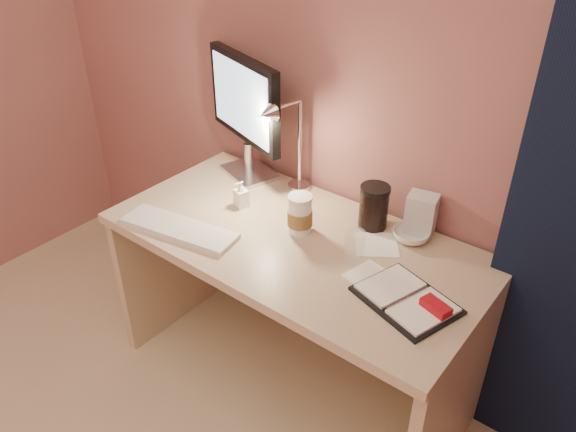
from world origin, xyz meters
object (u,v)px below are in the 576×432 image
Objects in this scene: desk at (306,276)px; dark_jar at (374,209)px; clear_cup at (354,247)px; desk_lamp at (287,141)px; bowl at (411,235)px; lotion_bottle at (241,194)px; keyboard at (179,228)px; planner at (409,300)px; coffee_cup at (300,215)px; monitor at (247,107)px; product_box at (421,214)px.

dark_jar is (0.18, 0.16, 0.30)m from desk.
clear_cup is 0.80× the size of dark_jar.
bowl is at bearing 14.62° from desk_lamp.
desk is at bearing 5.97° from lotion_bottle.
planner is at bearing 0.65° from keyboard.
coffee_cup is (-0.01, -0.03, 0.30)m from desk.
clear_cup is at bearing -13.79° from desk_lamp.
keyboard is 0.66m from clear_cup.
lotion_bottle reaches higher than desk.
dark_jar is at bearing 22.16° from lotion_bottle.
keyboard is 3.06× the size of coffee_cup.
lotion_bottle is (-0.79, 0.11, 0.04)m from planner.
lotion_bottle is at bearing -36.20° from monitor.
lotion_bottle is (-0.30, -0.03, 0.28)m from desk.
desk is 10.45× the size of bowl.
desk is 9.25× the size of dark_jar.
monitor reaches higher than keyboard.
clear_cup reaches higher than lotion_bottle.
desk is at bearing 165.19° from clear_cup.
planner reaches higher than bowl.
bowl reaches higher than desk.
bowl is (0.79, -0.02, -0.29)m from monitor.
keyboard is 0.72m from dark_jar.
coffee_cup is 0.95× the size of product_box.
monitor reaches higher than bowl.
desk_lamp is (0.11, 0.16, 0.20)m from lotion_bottle.
coffee_cup reaches higher than clear_cup.
monitor is 0.37m from lotion_bottle.
monitor reaches higher than dark_jar.
dark_jar is at bearing 15.57° from desk_lamp.
desk_lamp reaches higher than clear_cup.
lotion_bottle is 0.26× the size of desk_lamp.
monitor is 0.55m from coffee_cup.
keyboard is (0.09, -0.49, -0.30)m from monitor.
lotion_bottle is at bearing 176.53° from clear_cup.
desk is 3.42× the size of desk_lamp.
monitor is 0.78m from clear_cup.
planner is at bearing -16.51° from clear_cup.
clear_cup is at bearing -1.22° from monitor.
desk_lamp is at bearing 55.91° from lotion_bottle.
coffee_cup is at bearing -30.90° from desk_lamp.
coffee_cup is at bearing 172.18° from clear_cup.
desk_lamp reaches higher than dark_jar.
monitor is 0.27m from desk_lamp.
product_box is at bearing 21.24° from desk_lamp.
product_box reaches higher than bowl.
keyboard is at bearing -152.06° from planner.
coffee_cup is at bearing 27.71° from keyboard.
desk is 12.99× the size of lotion_bottle.
coffee_cup is at bearing -134.99° from dark_jar.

